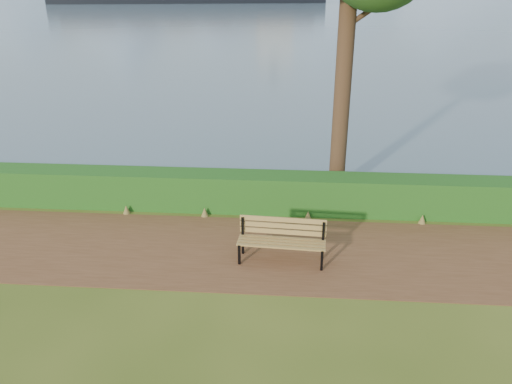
{
  "coord_description": "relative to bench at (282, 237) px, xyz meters",
  "views": [
    {
      "loc": [
        1.14,
        -9.63,
        5.74
      ],
      "look_at": [
        0.32,
        1.2,
        1.1
      ],
      "focal_mm": 35.0,
      "sensor_mm": 36.0,
      "label": 1
    }
  ],
  "objects": [
    {
      "name": "bench",
      "position": [
        0.0,
        0.0,
        0.0
      ],
      "size": [
        1.94,
        0.69,
        0.96
      ],
      "rotation": [
        0.0,
        0.0,
        -0.07
      ],
      "color": "black",
      "rests_on": "ground"
    },
    {
      "name": "path",
      "position": [
        -0.97,
        0.3,
        -0.55
      ],
      "size": [
        40.0,
        3.4,
        0.01
      ],
      "primitive_type": "cube",
      "color": "brown",
      "rests_on": "ground"
    },
    {
      "name": "hedge",
      "position": [
        -0.97,
        2.6,
        -0.05
      ],
      "size": [
        32.0,
        0.85,
        1.0
      ],
      "primitive_type": "cube",
      "color": "#1A4C15",
      "rests_on": "ground"
    },
    {
      "name": "ground",
      "position": [
        -0.97,
        -0.0,
        -0.55
      ],
      "size": [
        140.0,
        140.0,
        0.0
      ],
      "primitive_type": "plane",
      "color": "#3E4F16",
      "rests_on": "ground"
    }
  ]
}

